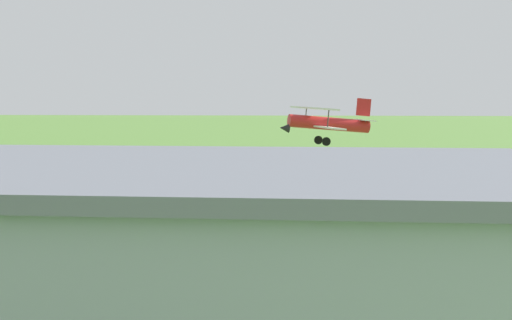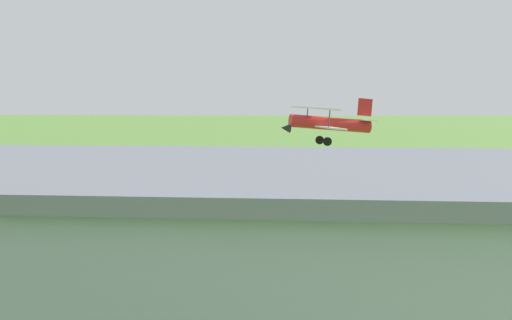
% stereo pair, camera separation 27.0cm
% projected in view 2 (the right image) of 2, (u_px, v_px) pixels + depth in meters
% --- Properties ---
extents(ground_plane, '(400.00, 400.00, 0.00)m').
position_uv_depth(ground_plane, '(216.00, 194.00, 57.42)').
color(ground_plane, '#568438').
extents(biplane, '(7.27, 8.61, 3.50)m').
position_uv_depth(biplane, '(326.00, 122.00, 59.83)').
color(biplane, '#B21E1E').
extents(person_beside_truck, '(0.38, 0.38, 1.71)m').
position_uv_depth(person_beside_truck, '(463.00, 260.00, 30.81)').
color(person_beside_truck, '#72338C').
rests_on(person_beside_truck, ground_plane).
extents(person_crossing_taxiway, '(0.41, 0.41, 1.61)m').
position_uv_depth(person_crossing_taxiway, '(353.00, 239.00, 35.58)').
color(person_crossing_taxiway, orange).
rests_on(person_crossing_taxiway, ground_plane).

